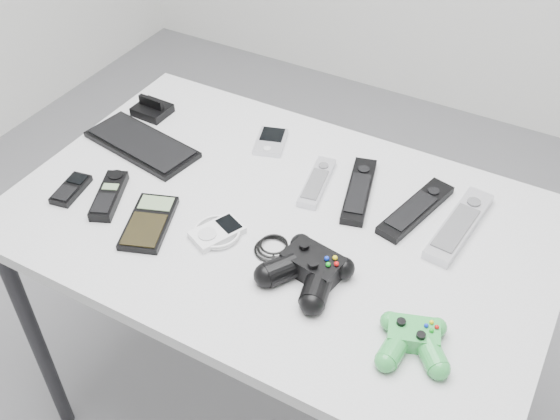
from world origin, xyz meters
The scene contains 15 objects.
floor centered at (0.00, 0.00, 0.00)m, with size 3.50×3.50×0.00m, color slate.
desk centered at (0.03, -0.07, 0.71)m, with size 1.16×0.75×0.78m.
pda_keyboard centered at (-0.39, -0.01, 0.79)m, with size 0.29×0.12×0.02m, color black.
dock_bracket centered at (-0.45, 0.12, 0.80)m, with size 0.09×0.08×0.05m, color black.
pda centered at (-0.12, 0.15, 0.78)m, with size 0.07×0.11×0.02m, color #B9B9C1.
remote_silver_a centered at (0.05, 0.07, 0.79)m, with size 0.04×0.17×0.02m, color #B9B9C1.
remote_black_a centered at (0.15, 0.08, 0.79)m, with size 0.05×0.22×0.02m, color black.
remote_black_b centered at (0.28, 0.09, 0.79)m, with size 0.05×0.22×0.02m, color black.
remote_silver_b centered at (0.38, 0.08, 0.79)m, with size 0.06×0.25×0.02m, color #B7B6BD.
mobile_phone centered at (-0.42, -0.22, 0.79)m, with size 0.05×0.11×0.02m, color black.
cordless_handset centered at (-0.33, -0.20, 0.79)m, with size 0.05×0.15×0.02m, color black.
calculator centered at (-0.20, -0.23, 0.78)m, with size 0.09×0.17×0.02m, color black.
mp3_player centered at (-0.06, -0.18, 0.79)m, with size 0.10×0.11×0.02m, color silver.
controller_black centered at (0.16, -0.20, 0.80)m, with size 0.27×0.17×0.05m, color black, non-canonical shape.
controller_green centered at (0.40, -0.25, 0.80)m, with size 0.13×0.14×0.04m, color #238229, non-canonical shape.
Camera 1 is at (0.53, -0.98, 1.73)m, focal length 42.00 mm.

